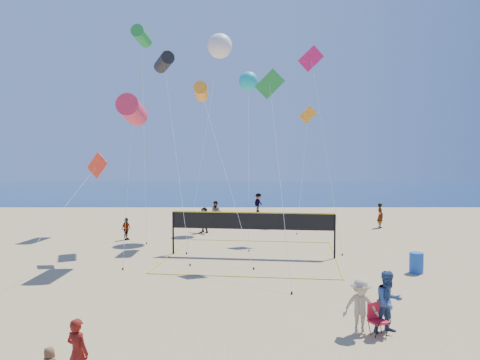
{
  "coord_description": "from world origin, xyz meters",
  "views": [
    {
      "loc": [
        1.45,
        -12.66,
        5.52
      ],
      "look_at": [
        1.44,
        2.0,
        4.75
      ],
      "focal_mm": 35.0,
      "sensor_mm": 36.0,
      "label": 1
    }
  ],
  "objects_px": {
    "woman": "(77,353)",
    "camp_chair": "(377,317)",
    "volleyball_net": "(252,226)",
    "trash_barrel": "(416,263)"
  },
  "relations": [
    {
      "from": "volleyball_net",
      "to": "camp_chair",
      "type": "bearing_deg",
      "value": -65.43
    },
    {
      "from": "camp_chair",
      "to": "volleyball_net",
      "type": "height_order",
      "value": "volleyball_net"
    },
    {
      "from": "camp_chair",
      "to": "volleyball_net",
      "type": "bearing_deg",
      "value": 85.23
    },
    {
      "from": "camp_chair",
      "to": "volleyball_net",
      "type": "relative_size",
      "value": 0.11
    },
    {
      "from": "woman",
      "to": "volleyball_net",
      "type": "height_order",
      "value": "volleyball_net"
    },
    {
      "from": "woman",
      "to": "camp_chair",
      "type": "height_order",
      "value": "woman"
    },
    {
      "from": "camp_chair",
      "to": "woman",
      "type": "bearing_deg",
      "value": 179.87
    },
    {
      "from": "woman",
      "to": "volleyball_net",
      "type": "distance_m",
      "value": 15.26
    },
    {
      "from": "woman",
      "to": "trash_barrel",
      "type": "height_order",
      "value": "woman"
    },
    {
      "from": "camp_chair",
      "to": "trash_barrel",
      "type": "bearing_deg",
      "value": 39.37
    }
  ]
}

